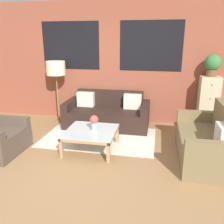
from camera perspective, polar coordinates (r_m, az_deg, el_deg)
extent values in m
plane|color=#9E754C|center=(3.90, -7.91, -12.98)|extent=(16.00, 16.00, 0.00)
cube|color=brown|center=(5.76, -0.50, 11.67)|extent=(8.40, 0.08, 2.80)
cube|color=black|center=(5.96, -9.93, 15.46)|extent=(1.40, 0.01, 1.10)
cube|color=black|center=(5.58, 9.35, 15.39)|extent=(1.40, 0.01, 1.10)
cube|color=silver|center=(4.94, -3.12, -6.08)|extent=(2.28, 1.43, 0.00)
cube|color=black|center=(5.41, -1.39, -1.72)|extent=(1.58, 0.72, 0.40)
cube|color=black|center=(5.76, -0.45, 1.45)|extent=(1.58, 0.16, 0.78)
cube|color=black|center=(5.70, -9.81, -0.04)|extent=(0.16, 0.88, 0.58)
cube|color=black|center=(5.35, 7.96, -1.11)|extent=(0.16, 0.88, 0.58)
cube|color=silver|center=(5.71, -6.33, 3.05)|extent=(0.40, 0.16, 0.34)
cube|color=silver|center=(5.48, 4.97, 2.51)|extent=(0.40, 0.16, 0.34)
cube|color=olive|center=(4.31, 20.04, -7.74)|extent=(0.64, 1.33, 0.42)
cube|color=olive|center=(4.96, 19.89, -3.21)|extent=(0.80, 0.14, 0.62)
cube|color=olive|center=(3.63, 23.11, -11.13)|extent=(0.80, 0.14, 0.62)
cube|color=silver|center=(3.82, 25.12, -5.40)|extent=(0.16, 0.40, 0.34)
cube|color=brown|center=(4.64, -24.89, -6.68)|extent=(0.64, 0.63, 0.40)
cube|color=brown|center=(4.94, -23.22, -4.04)|extent=(0.80, 0.14, 0.56)
cube|color=silver|center=(4.29, -5.10, -4.51)|extent=(0.89, 0.89, 0.01)
cube|color=tan|center=(3.93, -6.80, -7.14)|extent=(0.89, 0.05, 0.05)
cube|color=tan|center=(4.67, -3.67, -3.01)|extent=(0.89, 0.05, 0.05)
cube|color=tan|center=(4.43, -10.34, -4.44)|extent=(0.05, 0.89, 0.05)
cube|color=tan|center=(4.20, 0.44, -5.33)|extent=(0.05, 0.89, 0.05)
cube|color=tan|center=(4.14, -12.11, -8.50)|extent=(0.06, 0.06, 0.37)
cube|color=tan|center=(3.91, -0.88, -9.69)|extent=(0.06, 0.06, 0.37)
cube|color=tan|center=(4.83, -8.36, -4.47)|extent=(0.06, 0.06, 0.37)
cube|color=tan|center=(4.64, 1.23, -5.23)|extent=(0.06, 0.06, 0.37)
cylinder|color=olive|center=(6.09, -12.57, -1.87)|extent=(0.28, 0.28, 0.02)
cylinder|color=olive|center=(5.93, -12.92, 3.33)|extent=(0.03, 0.03, 1.12)
cylinder|color=beige|center=(5.81, -13.39, 10.25)|extent=(0.45, 0.45, 0.32)
cube|color=#C6B793|center=(5.63, 22.04, 1.95)|extent=(0.41, 0.36, 1.19)
sphere|color=#38332D|center=(5.36, 22.92, 6.03)|extent=(0.02, 0.02, 0.02)
sphere|color=#38332D|center=(5.42, 22.56, 2.96)|extent=(0.02, 0.02, 0.02)
sphere|color=#38332D|center=(5.49, 22.21, -0.05)|extent=(0.02, 0.02, 0.02)
sphere|color=#38332D|center=(5.58, 21.87, -2.97)|extent=(0.02, 0.02, 0.02)
cylinder|color=brown|center=(5.51, 22.82, 8.65)|extent=(0.22, 0.22, 0.14)
sphere|color=#387A3D|center=(5.49, 23.08, 10.88)|extent=(0.34, 0.34, 0.34)
cylinder|color=#ADBCC6|center=(4.27, -4.30, -3.45)|extent=(0.10, 0.10, 0.14)
sphere|color=#CC4C4C|center=(4.23, -4.34, -1.85)|extent=(0.16, 0.16, 0.16)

